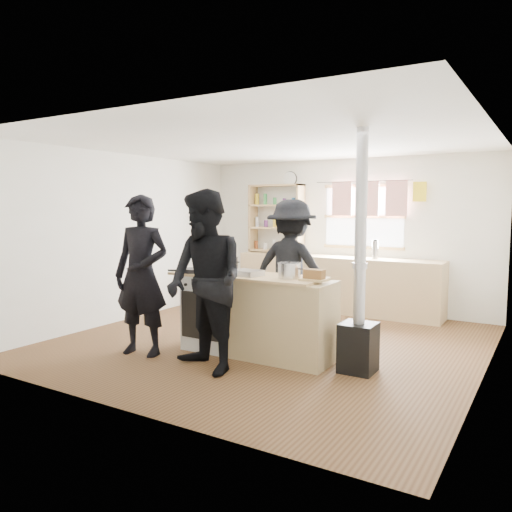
# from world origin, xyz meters

# --- Properties ---
(ground) EXTENTS (5.00, 5.00, 0.01)m
(ground) POSITION_xyz_m (0.00, 0.00, -0.01)
(ground) COLOR brown
(ground) RESTS_ON ground
(back_counter) EXTENTS (3.40, 0.55, 0.90)m
(back_counter) POSITION_xyz_m (0.00, 2.22, 0.45)
(back_counter) COLOR tan
(back_counter) RESTS_ON ground
(shelving_unit) EXTENTS (1.00, 0.28, 1.20)m
(shelving_unit) POSITION_xyz_m (-1.20, 2.34, 1.51)
(shelving_unit) COLOR tan
(shelving_unit) RESTS_ON back_counter
(thermos) EXTENTS (0.10, 0.10, 0.28)m
(thermos) POSITION_xyz_m (0.64, 2.22, 1.04)
(thermos) COLOR silver
(thermos) RESTS_ON back_counter
(cooking_island) EXTENTS (1.97, 0.64, 0.93)m
(cooking_island) POSITION_xyz_m (0.14, -0.55, 0.47)
(cooking_island) COLOR silver
(cooking_island) RESTS_ON ground
(skillet_greens) EXTENTS (0.34, 0.34, 0.05)m
(skillet_greens) POSITION_xyz_m (-0.63, -0.74, 0.96)
(skillet_greens) COLOR black
(skillet_greens) RESTS_ON cooking_island
(roast_tray) EXTENTS (0.36, 0.30, 0.06)m
(roast_tray) POSITION_xyz_m (0.06, -0.63, 0.97)
(roast_tray) COLOR silver
(roast_tray) RESTS_ON cooking_island
(stockpot_stove) EXTENTS (0.25, 0.25, 0.20)m
(stockpot_stove) POSITION_xyz_m (-0.37, -0.38, 1.02)
(stockpot_stove) COLOR silver
(stockpot_stove) RESTS_ON cooking_island
(stockpot_counter) EXTENTS (0.26, 0.26, 0.20)m
(stockpot_counter) POSITION_xyz_m (0.57, -0.56, 1.02)
(stockpot_counter) COLOR silver
(stockpot_counter) RESTS_ON cooking_island
(bread_board) EXTENTS (0.29, 0.21, 0.12)m
(bread_board) POSITION_xyz_m (0.87, -0.58, 0.98)
(bread_board) COLOR tan
(bread_board) RESTS_ON cooking_island
(flue_heater) EXTENTS (0.35, 0.35, 2.50)m
(flue_heater) POSITION_xyz_m (1.36, -0.52, 0.65)
(flue_heater) COLOR black
(flue_heater) RESTS_ON ground
(person_near_left) EXTENTS (0.75, 0.57, 1.85)m
(person_near_left) POSITION_xyz_m (-1.02, -1.21, 0.93)
(person_near_left) COLOR black
(person_near_left) RESTS_ON ground
(person_near_right) EXTENTS (1.11, 0.99, 1.90)m
(person_near_right) POSITION_xyz_m (-0.01, -1.33, 0.95)
(person_near_right) COLOR black
(person_near_right) RESTS_ON ground
(person_far) EXTENTS (1.17, 0.68, 1.81)m
(person_far) POSITION_xyz_m (0.09, 0.42, 0.90)
(person_far) COLOR black
(person_far) RESTS_ON ground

